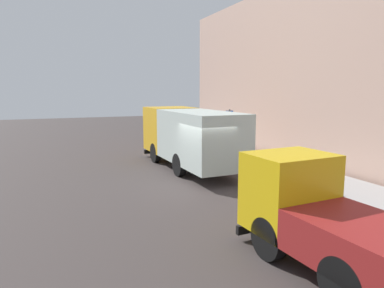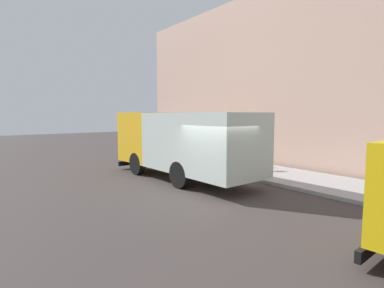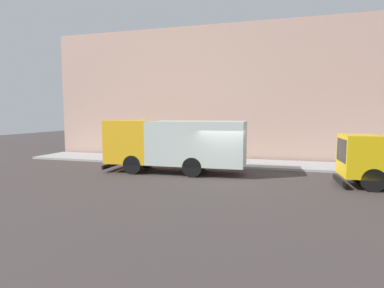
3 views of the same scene
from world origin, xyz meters
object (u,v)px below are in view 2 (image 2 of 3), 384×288
Objects in this scene: large_utility_truck at (182,141)px; traffic_cone_orange at (186,157)px; pedestrian_walking at (234,149)px; street_sign_post at (216,136)px.

large_utility_truck reaches higher than traffic_cone_orange.
street_sign_post is (-1.17, 0.14, 0.74)m from pedestrian_walking.
traffic_cone_orange is at bearing 95.27° from street_sign_post.
traffic_cone_orange is (2.47, 3.12, -1.27)m from large_utility_truck.
pedestrian_walking is 1.39m from street_sign_post.
traffic_cone_orange is at bearing 49.85° from large_utility_truck.
large_utility_truck is at bearing -152.32° from pedestrian_walking.
street_sign_post reaches higher than traffic_cone_orange.
large_utility_truck is 3.97m from pedestrian_walking.
traffic_cone_orange is at bearing 137.85° from pedestrian_walking.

